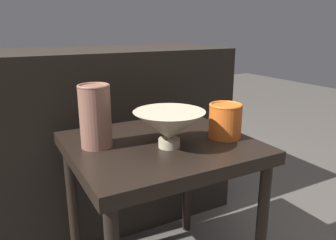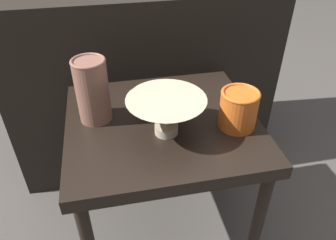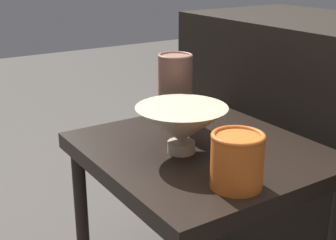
# 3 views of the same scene
# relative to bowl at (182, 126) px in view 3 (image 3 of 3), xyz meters

# --- Properties ---
(table) EXTENTS (0.56, 0.52, 0.53)m
(table) POSITION_rel_bowl_xyz_m (-0.00, 0.06, -0.14)
(table) COLOR black
(table) RESTS_ON ground_plane
(bowl) EXTENTS (0.21, 0.21, 0.11)m
(bowl) POSITION_rel_bowl_xyz_m (0.00, 0.00, 0.00)
(bowl) COLOR #C1B293
(bowl) RESTS_ON table
(vase_textured_left) EXTENTS (0.10, 0.10, 0.19)m
(vase_textured_left) POSITION_rel_bowl_xyz_m (-0.19, 0.11, 0.03)
(vase_textured_left) COLOR brown
(vase_textured_left) RESTS_ON table
(vase_colorful_right) EXTENTS (0.11, 0.11, 0.11)m
(vase_colorful_right) POSITION_rel_bowl_xyz_m (0.20, -0.01, -0.01)
(vase_colorful_right) COLOR orange
(vase_colorful_right) RESTS_ON table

